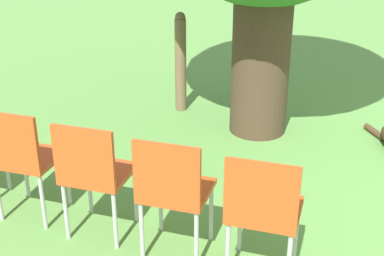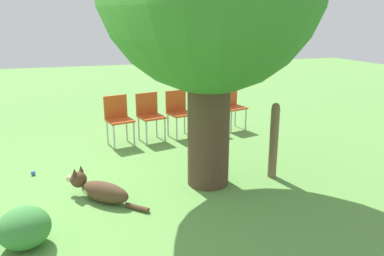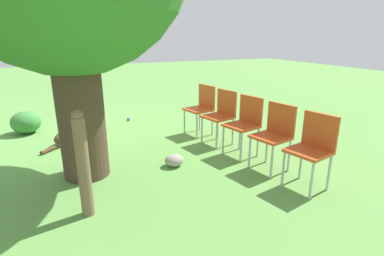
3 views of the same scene
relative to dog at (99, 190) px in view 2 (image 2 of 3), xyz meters
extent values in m
plane|color=#609947|center=(-0.22, 0.35, -0.14)|extent=(30.00, 30.00, 0.00)
cylinder|color=#4C3828|center=(-0.09, 1.51, 0.83)|extent=(0.58, 0.58, 1.95)
ellipsoid|color=#513823|center=(0.06, 0.06, -0.01)|extent=(0.69, 0.70, 0.26)
ellipsoid|color=#C6B293|center=(-0.08, -0.08, -0.03)|extent=(0.33, 0.33, 0.16)
sphere|color=#513823|center=(-0.23, -0.24, 0.08)|extent=(0.30, 0.30, 0.22)
cylinder|color=#C6B293|center=(-0.32, -0.33, 0.06)|extent=(0.13, 0.13, 0.09)
cone|color=#513823|center=(-0.19, -0.28, 0.21)|extent=(0.07, 0.07, 0.10)
cone|color=#513823|center=(-0.27, -0.20, 0.21)|extent=(0.07, 0.07, 0.10)
cylinder|color=#513823|center=(0.40, 0.42, -0.11)|extent=(0.27, 0.28, 0.06)
cylinder|color=brown|center=(-0.02, 2.49, 0.37)|extent=(0.13, 0.13, 1.04)
sphere|color=brown|center=(-0.02, 2.49, 0.91)|extent=(0.11, 0.11, 0.11)
cube|color=#D14C1E|center=(-2.15, 0.54, 0.33)|extent=(0.51, 0.53, 0.04)
cube|color=#D14C1E|center=(-2.33, 0.49, 0.55)|extent=(0.14, 0.44, 0.41)
cylinder|color=#B7B7BC|center=(-2.02, 0.77, 0.08)|extent=(0.03, 0.03, 0.46)
cylinder|color=#B7B7BC|center=(-1.93, 0.40, 0.08)|extent=(0.03, 0.03, 0.46)
cylinder|color=#B7B7BC|center=(-2.37, 0.68, 0.08)|extent=(0.03, 0.03, 0.46)
cylinder|color=#B7B7BC|center=(-2.28, 0.31, 0.08)|extent=(0.03, 0.03, 0.46)
cube|color=#D14C1E|center=(-2.23, 1.14, 0.33)|extent=(0.51, 0.53, 0.04)
cube|color=#D14C1E|center=(-2.42, 1.09, 0.55)|extent=(0.14, 0.44, 0.41)
cylinder|color=#B7B7BC|center=(-2.10, 1.37, 0.08)|extent=(0.03, 0.03, 0.46)
cylinder|color=#B7B7BC|center=(-2.01, 1.00, 0.08)|extent=(0.03, 0.03, 0.46)
cylinder|color=#B7B7BC|center=(-2.45, 1.28, 0.08)|extent=(0.03, 0.03, 0.46)
cylinder|color=#B7B7BC|center=(-2.36, 0.91, 0.08)|extent=(0.03, 0.03, 0.46)
cube|color=#D14C1E|center=(-2.31, 1.74, 0.33)|extent=(0.51, 0.53, 0.04)
cube|color=#D14C1E|center=(-2.50, 1.69, 0.55)|extent=(0.14, 0.44, 0.41)
cylinder|color=#B7B7BC|center=(-2.18, 1.97, 0.08)|extent=(0.03, 0.03, 0.46)
cylinder|color=#B7B7BC|center=(-2.10, 1.60, 0.08)|extent=(0.03, 0.03, 0.46)
cylinder|color=#B7B7BC|center=(-2.53, 1.88, 0.08)|extent=(0.03, 0.03, 0.46)
cylinder|color=#B7B7BC|center=(-2.44, 1.51, 0.08)|extent=(0.03, 0.03, 0.46)
cube|color=#D14C1E|center=(-2.40, 2.34, 0.33)|extent=(0.51, 0.53, 0.04)
cube|color=#D14C1E|center=(-2.59, 2.29, 0.55)|extent=(0.14, 0.44, 0.41)
cylinder|color=#B7B7BC|center=(-2.27, 2.56, 0.08)|extent=(0.03, 0.03, 0.46)
cylinder|color=#B7B7BC|center=(-2.18, 2.20, 0.08)|extent=(0.03, 0.03, 0.46)
cylinder|color=#B7B7BC|center=(-2.62, 2.48, 0.08)|extent=(0.03, 0.03, 0.46)
cylinder|color=#B7B7BC|center=(-2.53, 2.11, 0.08)|extent=(0.03, 0.03, 0.46)
cube|color=#D14C1E|center=(-2.48, 2.94, 0.33)|extent=(0.51, 0.53, 0.04)
cube|color=#D14C1E|center=(-2.67, 2.89, 0.55)|extent=(0.14, 0.44, 0.41)
cylinder|color=#B7B7BC|center=(-2.35, 3.16, 0.08)|extent=(0.03, 0.03, 0.46)
cylinder|color=#B7B7BC|center=(-2.26, 2.79, 0.08)|extent=(0.03, 0.03, 0.46)
cylinder|color=#B7B7BC|center=(-2.70, 3.08, 0.08)|extent=(0.03, 0.03, 0.46)
cylinder|color=#B7B7BC|center=(-2.61, 2.71, 0.08)|extent=(0.03, 0.03, 0.46)
sphere|color=blue|center=(-1.13, -0.89, -0.11)|extent=(0.07, 0.07, 0.07)
ellipsoid|color=gray|center=(-1.25, 1.71, -0.06)|extent=(0.27, 0.23, 0.17)
ellipsoid|color=#3D843D|center=(0.82, -0.79, 0.07)|extent=(0.53, 0.53, 0.42)
camera|label=1|loc=(-4.82, -0.53, 2.17)|focal=50.00mm
camera|label=2|loc=(4.53, -0.17, 2.08)|focal=35.00mm
camera|label=3|loc=(0.04, 5.40, 1.63)|focal=28.00mm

